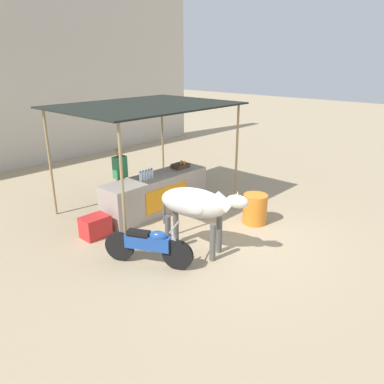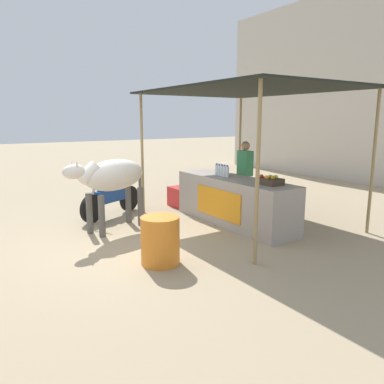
# 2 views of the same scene
# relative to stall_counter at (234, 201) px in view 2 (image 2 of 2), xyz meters

# --- Properties ---
(ground_plane) EXTENTS (60.00, 60.00, 0.00)m
(ground_plane) POSITION_rel_stall_counter_xyz_m (0.00, -2.20, -0.48)
(ground_plane) COLOR tan
(stall_counter) EXTENTS (3.00, 0.82, 0.96)m
(stall_counter) POSITION_rel_stall_counter_xyz_m (0.00, 0.00, 0.00)
(stall_counter) COLOR #9E9389
(stall_counter) RESTS_ON ground
(stall_awning) EXTENTS (4.20, 3.20, 2.72)m
(stall_awning) POSITION_rel_stall_counter_xyz_m (0.00, 0.30, 2.13)
(stall_awning) COLOR black
(stall_awning) RESTS_ON ground
(water_bottle_row) EXTENTS (0.43, 0.07, 0.25)m
(water_bottle_row) POSITION_rel_stall_counter_xyz_m (-0.35, -0.05, 0.59)
(water_bottle_row) COLOR silver
(water_bottle_row) RESTS_ON stall_counter
(fruit_crate) EXTENTS (0.44, 0.32, 0.18)m
(fruit_crate) POSITION_rel_stall_counter_xyz_m (0.96, 0.05, 0.55)
(fruit_crate) COLOR #3F3326
(fruit_crate) RESTS_ON stall_counter
(vendor_behind_counter) EXTENTS (0.34, 0.22, 1.65)m
(vendor_behind_counter) POSITION_rel_stall_counter_xyz_m (-0.54, 0.75, 0.37)
(vendor_behind_counter) COLOR #383842
(vendor_behind_counter) RESTS_ON ground
(cooler_box) EXTENTS (0.60, 0.44, 0.48)m
(cooler_box) POSITION_rel_stall_counter_xyz_m (-1.94, -0.10, -0.24)
(cooler_box) COLOR red
(cooler_box) RESTS_ON ground
(water_barrel) EXTENTS (0.58, 0.58, 0.72)m
(water_barrel) POSITION_rel_stall_counter_xyz_m (1.10, -2.31, -0.12)
(water_barrel) COLOR orange
(water_barrel) RESTS_ON ground
(cow) EXTENTS (0.94, 1.84, 1.44)m
(cow) POSITION_rel_stall_counter_xyz_m (-0.95, -2.24, 0.55)
(cow) COLOR silver
(cow) RESTS_ON ground
(motorcycle_parked) EXTENTS (0.93, 1.65, 0.90)m
(motorcycle_parked) POSITION_rel_stall_counter_xyz_m (-1.93, -1.91, -0.05)
(motorcycle_parked) COLOR black
(motorcycle_parked) RESTS_ON ground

